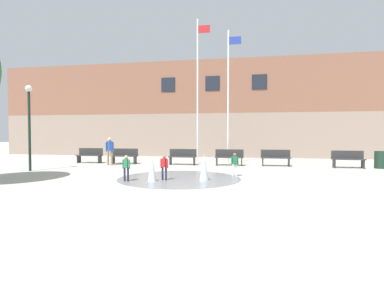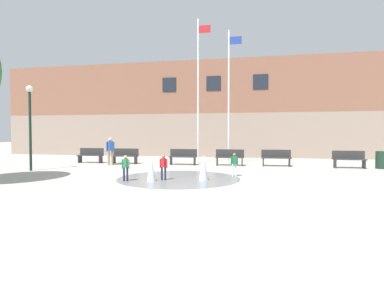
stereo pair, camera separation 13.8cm
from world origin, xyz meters
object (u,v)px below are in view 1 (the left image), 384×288
Objects in this scene: child_running at (235,163)px; flagpole_left at (198,88)px; park_bench_near_trashcan at (276,157)px; park_bench_far_right at (348,159)px; flagpole_right at (229,93)px; child_in_fountain at (126,166)px; park_bench_under_left_flagpole at (124,156)px; adult_near_bench at (110,149)px; park_bench_center at (183,157)px; park_bench_left_of_flagpoles at (90,155)px; child_with_pink_shirt at (164,165)px; park_bench_under_right_flagpole at (229,157)px; lamp_post_left_lane at (29,116)px; trash_can at (380,160)px.

child_running is 7.08m from flagpole_left.
park_bench_far_right is (3.66, -0.28, 0.00)m from park_bench_near_trashcan.
child_in_fountain is at bearing -114.84° from flagpole_right.
adult_near_bench is (-0.47, -0.98, 0.45)m from park_bench_under_left_flagpole.
park_bench_center is 0.18× the size of flagpole_left.
child_with_pink_shirt is at bearing -42.46° from park_bench_left_of_flagpoles.
flagpole_left is (-4.52, 0.78, 4.12)m from park_bench_near_trashcan.
flagpole_right is at bearing 21.27° from park_bench_center.
park_bench_near_trashcan is at bearing 0.92° from park_bench_left_of_flagpoles.
child_running is (6.75, -4.23, 0.10)m from park_bench_under_left_flagpole.
park_bench_under_left_flagpole is at bearing -179.17° from park_bench_center.
park_bench_left_of_flagpoles is at bearing -179.86° from park_bench_under_right_flagpole.
park_bench_under_right_flagpole is (8.58, 0.02, 0.00)m from park_bench_left_of_flagpoles.
flagpole_right reaches higher than park_bench_near_trashcan.
park_bench_under_left_flagpole is at bearing -166.18° from flagpole_left.
child_with_pink_shirt is at bearing -12.81° from lamp_post_left_lane.
adult_near_bench reaches higher than park_bench_center.
adult_near_bench is at bearing -115.55° from park_bench_under_left_flagpole.
park_bench_far_right is (8.91, -0.05, 0.00)m from park_bench_center.
flagpole_right is at bearing 62.16° from adult_near_bench.
park_bench_under_left_flagpole is 5.61m from lamp_post_left_lane.
trash_can is at bearing 49.26° from adult_near_bench.
child_with_pink_shirt reaches higher than park_bench_center.
child_in_fountain is 1.00× the size of child_running.
park_bench_under_left_flagpole is at bearing -170.23° from flagpole_right.
lamp_post_left_lane is 4.59× the size of trash_can.
child_with_pink_shirt reaches higher than park_bench_near_trashcan.
park_bench_left_of_flagpoles is 1.62× the size of child_with_pink_shirt.
lamp_post_left_lane is (-6.63, -4.21, 2.20)m from park_bench_center.
park_bench_left_of_flagpoles is 8.73m from child_with_pink_shirt.
flagpole_right is at bearing 152.17° from child_running.
park_bench_far_right is 12.99m from adult_near_bench.
flagpole_right is (6.62, 2.04, 3.27)m from adult_near_bench.
park_bench_center is 10.49m from trash_can.
park_bench_under_right_flagpole is at bearing -83.45° from flagpole_right.
park_bench_under_right_flagpole reaches higher than trash_can.
flagpole_right is at bearing 29.50° from lamp_post_left_lane.
park_bench_under_right_flagpole is 3.84m from flagpole_right.
child_with_pink_shirt reaches higher than trash_can.
flagpole_left is (1.54, 7.33, 4.02)m from child_in_fountain.
park_bench_center is (3.56, 0.05, 0.00)m from park_bench_under_left_flagpole.
park_bench_under_left_flagpole is 1.00× the size of park_bench_far_right.
trash_can is at bearing 0.38° from park_bench_under_left_flagpole.
flagpole_left is at bearing 159.61° from child_in_fountain.
park_bench_far_right is at bearing 49.37° from adult_near_bench.
child_in_fountain is 1.44m from child_with_pink_shirt.
trash_can is at bearing -6.97° from flagpole_right.
park_bench_near_trashcan is at bearing 148.96° from child_with_pink_shirt.
park_bench_under_right_flagpole is 7.29m from child_in_fountain.
park_bench_under_left_flagpole is 1.00× the size of park_bench_near_trashcan.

